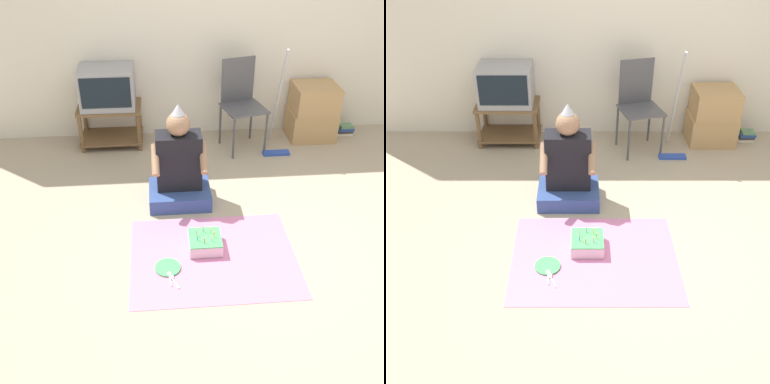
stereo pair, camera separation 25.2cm
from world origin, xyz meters
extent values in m
plane|color=tan|center=(0.00, 0.00, 0.00)|extent=(16.00, 16.00, 0.00)
cube|color=silver|center=(0.00, 2.05, 1.27)|extent=(6.40, 0.06, 2.55)
cube|color=brown|center=(-1.27, 1.81, 0.43)|extent=(0.66, 0.43, 0.03)
cube|color=brown|center=(-1.27, 1.81, 0.08)|extent=(0.66, 0.43, 0.02)
cylinder|color=brown|center=(-1.57, 1.62, 0.22)|extent=(0.04, 0.04, 0.44)
cylinder|color=brown|center=(-0.97, 1.62, 0.22)|extent=(0.04, 0.04, 0.44)
cylinder|color=brown|center=(-1.57, 1.99, 0.22)|extent=(0.04, 0.04, 0.44)
cylinder|color=brown|center=(-0.97, 1.99, 0.22)|extent=(0.04, 0.04, 0.44)
cube|color=#99999E|center=(-1.27, 1.81, 0.65)|extent=(0.56, 0.41, 0.41)
cube|color=black|center=(-1.27, 1.60, 0.66)|extent=(0.50, 0.01, 0.31)
cube|color=#4C4C51|center=(0.13, 1.58, 0.46)|extent=(0.49, 0.48, 0.02)
cube|color=#4C4C51|center=(0.08, 1.76, 0.70)|extent=(0.35, 0.11, 0.47)
cylinder|color=#4C4C51|center=(0.00, 1.36, 0.23)|extent=(0.02, 0.02, 0.46)
cylinder|color=#4C4C51|center=(0.35, 1.45, 0.23)|extent=(0.02, 0.02, 0.46)
cylinder|color=#4C4C51|center=(-0.09, 1.71, 0.23)|extent=(0.02, 0.02, 0.46)
cylinder|color=#4C4C51|center=(0.26, 1.80, 0.23)|extent=(0.02, 0.02, 0.46)
cube|color=tan|center=(0.94, 1.78, 0.16)|extent=(0.49, 0.41, 0.31)
cube|color=tan|center=(0.94, 1.78, 0.46)|extent=(0.46, 0.42, 0.29)
cube|color=#2D4CB2|center=(0.47, 1.41, 0.01)|extent=(0.28, 0.09, 0.03)
cylinder|color=#B7B7BC|center=(0.47, 1.57, 0.57)|extent=(0.03, 0.35, 1.08)
cube|color=beige|center=(1.35, 1.81, 0.01)|extent=(0.18, 0.13, 0.03)
cube|color=#333338|center=(1.36, 1.81, 0.04)|extent=(0.16, 0.13, 0.03)
cube|color=#284793|center=(1.37, 1.81, 0.07)|extent=(0.17, 0.13, 0.03)
cube|color=#60936B|center=(1.37, 1.81, 0.10)|extent=(0.14, 0.12, 0.03)
cube|color=#334C8C|center=(-0.60, 0.64, 0.07)|extent=(0.54, 0.41, 0.14)
cube|color=black|center=(-0.60, 0.68, 0.39)|extent=(0.39, 0.21, 0.51)
sphere|color=#9E7556|center=(-0.60, 0.68, 0.74)|extent=(0.20, 0.20, 0.20)
cone|color=silver|center=(-0.60, 0.68, 0.87)|extent=(0.11, 0.11, 0.09)
cylinder|color=#9E7556|center=(-0.80, 0.57, 0.48)|extent=(0.06, 0.27, 0.21)
cylinder|color=#9E7556|center=(-0.40, 0.57, 0.48)|extent=(0.06, 0.27, 0.21)
cube|color=pink|center=(-0.39, -0.12, 0.00)|extent=(1.26, 0.98, 0.01)
cube|color=silver|center=(-0.44, -0.02, 0.05)|extent=(0.25, 0.25, 0.09)
cube|color=#4CB266|center=(-0.44, -0.02, 0.10)|extent=(0.25, 0.25, 0.01)
cylinder|color=yellow|center=(-0.37, -0.02, 0.13)|extent=(0.01, 0.01, 0.05)
sphere|color=#FFCC4C|center=(-0.37, -0.02, 0.16)|extent=(0.01, 0.01, 0.01)
cylinder|color=yellow|center=(-0.39, 0.03, 0.13)|extent=(0.01, 0.01, 0.05)
sphere|color=#FFCC4C|center=(-0.39, 0.03, 0.16)|extent=(0.01, 0.01, 0.01)
cylinder|color=#E58CCC|center=(-0.45, 0.05, 0.13)|extent=(0.01, 0.01, 0.05)
sphere|color=#FFCC4C|center=(-0.45, 0.05, 0.16)|extent=(0.01, 0.01, 0.01)
cylinder|color=#E58CCC|center=(-0.50, 0.01, 0.13)|extent=(0.01, 0.01, 0.05)
sphere|color=#FFCC4C|center=(-0.50, 0.01, 0.16)|extent=(0.01, 0.01, 0.01)
cylinder|color=#4C7FE5|center=(-0.50, -0.05, 0.13)|extent=(0.01, 0.01, 0.05)
sphere|color=#FFCC4C|center=(-0.50, -0.05, 0.16)|extent=(0.01, 0.01, 0.01)
cylinder|color=#EA4C4C|center=(-0.46, -0.08, 0.13)|extent=(0.01, 0.01, 0.05)
sphere|color=#FFCC4C|center=(-0.46, -0.08, 0.16)|extent=(0.01, 0.01, 0.01)
cylinder|color=#E58CCC|center=(-0.40, -0.07, 0.13)|extent=(0.01, 0.01, 0.05)
sphere|color=#FFCC4C|center=(-0.40, -0.07, 0.16)|extent=(0.01, 0.01, 0.01)
cylinder|color=#4CB266|center=(-0.74, -0.22, 0.01)|extent=(0.19, 0.19, 0.01)
ellipsoid|color=white|center=(-0.73, -0.29, 0.01)|extent=(0.04, 0.05, 0.01)
cube|color=white|center=(-0.73, -0.36, 0.01)|extent=(0.02, 0.10, 0.01)
ellipsoid|color=white|center=(-0.72, -0.32, 0.01)|extent=(0.04, 0.05, 0.01)
cube|color=white|center=(-0.69, -0.39, 0.01)|extent=(0.05, 0.10, 0.01)
camera|label=1|loc=(-0.77, -2.67, 2.34)|focal=42.00mm
camera|label=2|loc=(-0.51, -2.68, 2.34)|focal=42.00mm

